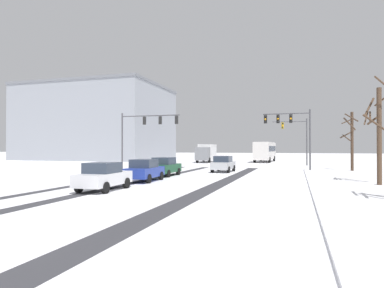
% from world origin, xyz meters
% --- Properties ---
extents(wheel_track_left_lane, '(0.91, 37.05, 0.01)m').
position_xyz_m(wheel_track_left_lane, '(-1.81, 16.84, 0.00)').
color(wheel_track_left_lane, '#38383D').
rests_on(wheel_track_left_lane, ground).
extents(wheel_track_right_lane, '(0.75, 37.05, 0.01)m').
position_xyz_m(wheel_track_right_lane, '(-4.70, 16.84, 0.00)').
color(wheel_track_right_lane, '#38383D').
rests_on(wheel_track_right_lane, ground).
extents(wheel_track_center, '(1.16, 37.05, 0.01)m').
position_xyz_m(wheel_track_center, '(4.09, 16.84, 0.00)').
color(wheel_track_center, '#38383D').
rests_on(wheel_track_center, ground).
extents(sidewalk_kerb_right, '(4.00, 37.05, 0.12)m').
position_xyz_m(sidewalk_kerb_right, '(11.84, 15.16, 0.06)').
color(sidewalk_kerb_right, white).
rests_on(sidewalk_kerb_right, ground).
extents(traffic_signal_near_right, '(4.91, 0.38, 6.50)m').
position_xyz_m(traffic_signal_near_right, '(8.52, 31.67, 4.75)').
color(traffic_signal_near_right, '#47474C').
rests_on(traffic_signal_near_right, ground).
extents(traffic_signal_near_left, '(7.21, 0.40, 6.50)m').
position_xyz_m(traffic_signal_near_left, '(-7.56, 29.69, 4.83)').
color(traffic_signal_near_left, '#47474C').
rests_on(traffic_signal_near_left, ground).
extents(traffic_signal_far_right, '(4.71, 0.57, 6.50)m').
position_xyz_m(traffic_signal_far_right, '(9.21, 43.59, 4.34)').
color(traffic_signal_far_right, '#47474C').
rests_on(traffic_signal_far_right, ground).
extents(car_silver_lead, '(1.91, 4.14, 1.62)m').
position_xyz_m(car_silver_lead, '(1.97, 27.94, 0.82)').
color(car_silver_lead, '#B7BABF').
rests_on(car_silver_lead, ground).
extents(car_dark_green_second, '(1.84, 4.10, 1.62)m').
position_xyz_m(car_dark_green_second, '(-1.92, 21.69, 0.82)').
color(car_dark_green_second, '#194C2D').
rests_on(car_dark_green_second, ground).
extents(car_blue_third, '(1.99, 4.18, 1.62)m').
position_xyz_m(car_blue_third, '(-1.58, 16.88, 0.82)').
color(car_blue_third, '#233899').
rests_on(car_blue_third, ground).
extents(car_white_fourth, '(1.95, 4.16, 1.62)m').
position_xyz_m(car_white_fourth, '(-1.59, 11.34, 0.82)').
color(car_white_fourth, silver).
rests_on(car_white_fourth, ground).
extents(bus_oncoming, '(3.01, 11.09, 3.38)m').
position_xyz_m(bus_oncoming, '(3.86, 53.96, 1.99)').
color(bus_oncoming, silver).
rests_on(bus_oncoming, ground).
extents(box_truck_delivery, '(2.53, 7.48, 3.02)m').
position_xyz_m(box_truck_delivery, '(-5.52, 49.69, 1.63)').
color(box_truck_delivery, slate).
rests_on(box_truck_delivery, ground).
extents(bare_tree_sidewalk_mid, '(2.10, 2.08, 7.10)m').
position_xyz_m(bare_tree_sidewalk_mid, '(14.29, 19.30, 3.60)').
color(bare_tree_sidewalk_mid, '#4C3828').
rests_on(bare_tree_sidewalk_mid, ground).
extents(bare_tree_sidewalk_far, '(1.74, 2.15, 6.30)m').
position_xyz_m(bare_tree_sidewalk_far, '(14.70, 33.85, 3.45)').
color(bare_tree_sidewalk_far, '#423023').
rests_on(bare_tree_sidewalk_far, ground).
extents(office_building_far_left_block, '(27.92, 20.92, 15.24)m').
position_xyz_m(office_building_far_left_block, '(-31.07, 56.82, 7.62)').
color(office_building_far_left_block, '#9399A3').
rests_on(office_building_far_left_block, ground).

